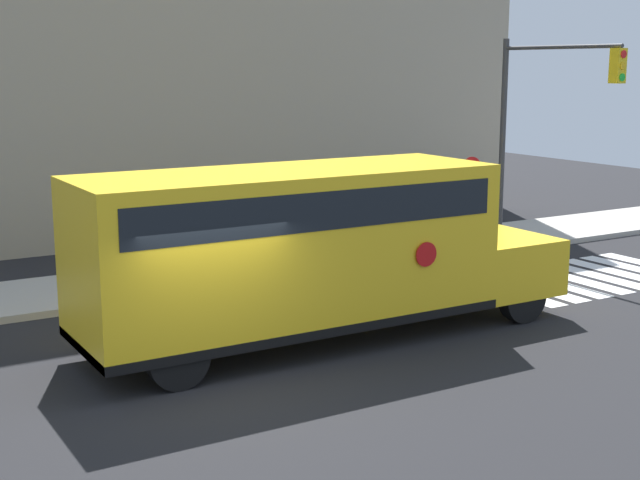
# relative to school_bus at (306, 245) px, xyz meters

# --- Properties ---
(ground_plane) EXTENTS (60.00, 60.00, 0.00)m
(ground_plane) POSITION_rel_school_bus_xyz_m (-2.32, -1.06, -1.80)
(ground_plane) COLOR black
(sidewalk_strip) EXTENTS (44.00, 3.00, 0.15)m
(sidewalk_strip) POSITION_rel_school_bus_xyz_m (-2.32, 5.44, -1.72)
(sidewalk_strip) COLOR #B2ADA3
(sidewalk_strip) RESTS_ON ground
(crosswalk_stripes) EXTENTS (5.40, 3.20, 0.01)m
(crosswalk_stripes) POSITION_rel_school_bus_xyz_m (8.17, 0.94, -1.79)
(crosswalk_stripes) COLOR white
(crosswalk_stripes) RESTS_ON ground
(school_bus) EXTENTS (9.41, 2.57, 3.16)m
(school_bus) POSITION_rel_school_bus_xyz_m (0.00, 0.00, 0.00)
(school_bus) COLOR yellow
(school_bus) RESTS_ON ground
(stop_sign) EXTENTS (0.66, 0.10, 2.61)m
(stop_sign) POSITION_rel_school_bus_xyz_m (7.44, 4.33, -0.09)
(stop_sign) COLOR #38383A
(stop_sign) RESTS_ON ground
(traffic_light) EXTENTS (0.28, 4.00, 5.63)m
(traffic_light) POSITION_rel_school_bus_xyz_m (8.80, 3.38, 1.97)
(traffic_light) COLOR #38383A
(traffic_light) RESTS_ON ground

